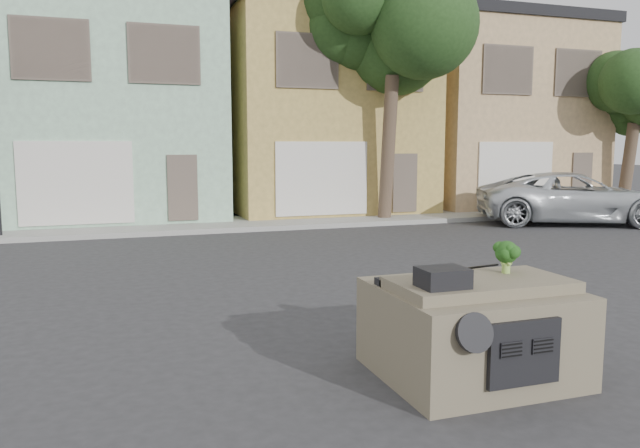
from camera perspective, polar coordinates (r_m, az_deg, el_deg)
ground_plane at (r=9.89m, az=4.06°, el=-7.71°), size 120.00×120.00×0.00m
sidewalk at (r=19.80m, az=-7.93°, el=0.02°), size 40.00×3.00×0.15m
townhouse_mint at (r=23.31m, az=-18.66°, el=9.90°), size 7.20×8.20×7.55m
townhouse_tan at (r=24.57m, az=-0.61°, el=10.13°), size 7.20×8.20×7.55m
townhouse_beige at (r=27.86m, az=14.40°, el=9.56°), size 7.20×8.20×7.55m
silver_pickup at (r=21.86m, az=22.04°, el=0.04°), size 6.60×4.95×1.67m
tree_near at (r=20.61m, az=6.33°, el=11.95°), size 4.40×4.00×8.50m
tree_far at (r=26.41m, az=26.48°, el=7.49°), size 3.20×3.00×6.00m
car_dashboard at (r=7.18m, az=13.65°, el=-9.05°), size 2.00×1.80×1.12m
instrument_hump at (r=6.43m, az=11.15°, el=-4.82°), size 0.48×0.38×0.20m
wiper_arm at (r=7.50m, az=14.02°, el=-3.87°), size 0.69×0.15×0.02m
broccoli at (r=7.29m, az=16.67°, el=-2.87°), size 0.43×0.43×0.37m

